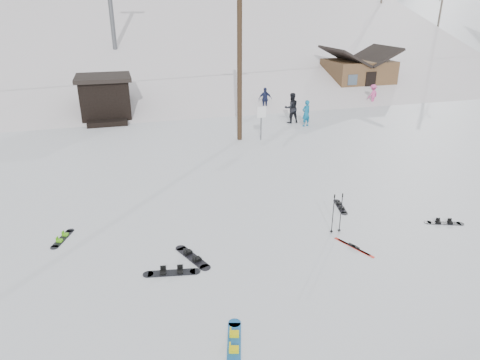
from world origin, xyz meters
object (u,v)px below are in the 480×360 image
object	(u,v)px
cabin	(357,75)
hero_snowboard	(234,343)
utility_pole	(240,51)
hero_skis	(354,247)

from	to	relation	value
cabin	hero_snowboard	xyz separation A→B (m)	(-17.37, -24.75, -1.45)
utility_pole	hero_snowboard	size ratio (longest dim) A/B	5.87
utility_pole	cabin	xyz separation A→B (m)	(13.00, 10.00, -3.20)
utility_pole	hero_snowboard	distance (m)	16.07
cabin	hero_snowboard	distance (m)	30.27
hero_snowboard	hero_skis	size ratio (longest dim) A/B	1.10
hero_snowboard	hero_skis	world-z (taller)	hero_snowboard
hero_skis	cabin	bearing A→B (deg)	37.61
cabin	hero_snowboard	size ratio (longest dim) A/B	3.51
utility_pole	hero_skis	distance (m)	12.77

